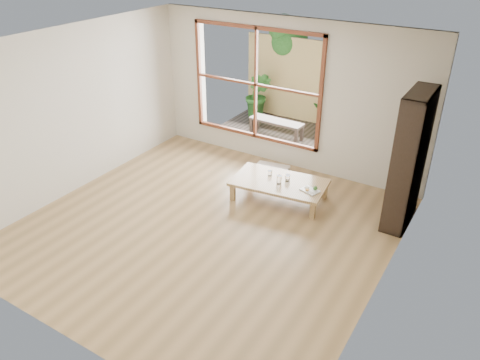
# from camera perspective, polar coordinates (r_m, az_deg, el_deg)

# --- Properties ---
(ground) EXTENTS (5.00, 5.00, 0.00)m
(ground) POSITION_cam_1_polar(r_m,az_deg,el_deg) (6.88, -3.97, -5.66)
(ground) COLOR tan
(ground) RESTS_ON ground
(low_table) EXTENTS (1.55, 1.00, 0.32)m
(low_table) POSITION_cam_1_polar(r_m,az_deg,el_deg) (7.42, 4.82, -0.39)
(low_table) COLOR tan
(low_table) RESTS_ON ground
(floor_cushion) EXTENTS (0.67, 0.67, 0.09)m
(floor_cushion) POSITION_cam_1_polar(r_m,az_deg,el_deg) (8.26, 3.62, 1.00)
(floor_cushion) COLOR silver
(floor_cushion) RESTS_ON ground
(bookshelf) EXTENTS (0.32, 0.89, 1.98)m
(bookshelf) POSITION_cam_1_polar(r_m,az_deg,el_deg) (6.92, 19.91, 2.26)
(bookshelf) COLOR black
(bookshelf) RESTS_ON ground
(glass_tall) EXTENTS (0.08, 0.08, 0.14)m
(glass_tall) POSITION_cam_1_polar(r_m,az_deg,el_deg) (7.29, 4.79, 0.04)
(glass_tall) COLOR silver
(glass_tall) RESTS_ON low_table
(glass_mid) EXTENTS (0.07, 0.07, 0.10)m
(glass_mid) POSITION_cam_1_polar(r_m,az_deg,el_deg) (7.38, 5.83, 0.19)
(glass_mid) COLOR silver
(glass_mid) RESTS_ON low_table
(glass_short) EXTENTS (0.06, 0.06, 0.08)m
(glass_short) POSITION_cam_1_polar(r_m,az_deg,el_deg) (7.46, 5.83, 0.40)
(glass_short) COLOR silver
(glass_short) RESTS_ON low_table
(glass_small) EXTENTS (0.07, 0.07, 0.08)m
(glass_small) POSITION_cam_1_polar(r_m,az_deg,el_deg) (7.54, 3.65, 0.85)
(glass_small) COLOR silver
(glass_small) RESTS_ON low_table
(food_tray) EXTENTS (0.31, 0.26, 0.08)m
(food_tray) POSITION_cam_1_polar(r_m,az_deg,el_deg) (7.17, 8.64, -1.19)
(food_tray) COLOR white
(food_tray) RESTS_ON low_table
(deck) EXTENTS (2.80, 2.00, 0.05)m
(deck) POSITION_cam_1_polar(r_m,az_deg,el_deg) (9.85, 5.15, 5.39)
(deck) COLOR #3C322B
(deck) RESTS_ON ground
(garden_bench) EXTENTS (1.14, 0.37, 0.36)m
(garden_bench) POSITION_cam_1_polar(r_m,az_deg,el_deg) (9.62, 4.47, 6.92)
(garden_bench) COLOR black
(garden_bench) RESTS_ON deck
(bamboo_fence) EXTENTS (2.80, 0.06, 1.80)m
(bamboo_fence) POSITION_cam_1_polar(r_m,az_deg,el_deg) (10.40, 7.92, 11.79)
(bamboo_fence) COLOR tan
(bamboo_fence) RESTS_ON ground
(shrub_right) EXTENTS (0.92, 0.86, 0.81)m
(shrub_right) POSITION_cam_1_polar(r_m,az_deg,el_deg) (10.07, 10.96, 8.16)
(shrub_right) COLOR #2D6C27
(shrub_right) RESTS_ON deck
(shrub_left) EXTENTS (0.62, 0.52, 1.05)m
(shrub_left) POSITION_cam_1_polar(r_m,az_deg,el_deg) (10.57, 2.23, 10.33)
(shrub_left) COLOR #2D6C27
(shrub_left) RESTS_ON deck
(garden_tree) EXTENTS (1.04, 0.85, 2.22)m
(garden_tree) POSITION_cam_1_polar(r_m,az_deg,el_deg) (10.76, 5.47, 16.49)
(garden_tree) COLOR #4C3D2D
(garden_tree) RESTS_ON ground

